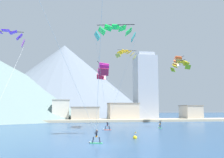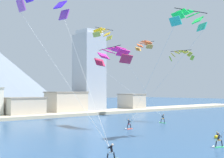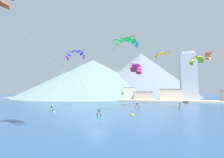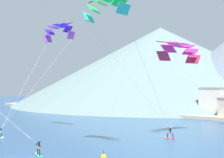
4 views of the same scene
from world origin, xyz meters
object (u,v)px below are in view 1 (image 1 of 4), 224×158
(kitesurfer_near_trail, at_px, (106,127))
(parafoil_kite_distant_high_outer, at_px, (126,53))
(kitesurfer_mid_center, at_px, (160,126))
(parafoil_kite_near_trail, at_px, (115,32))
(kitesurfer_far_left, at_px, (95,139))
(parafoil_kite_near_lead, at_px, (6,36))
(parafoil_kite_distant_low_drift, at_px, (178,60))
(parafoil_kite_distant_mid_solo, at_px, (180,65))
(race_marker_buoy, at_px, (135,138))
(parafoil_kite_mid_center, at_px, (103,69))

(kitesurfer_near_trail, bearing_deg, parafoil_kite_distant_high_outer, 64.07)
(kitesurfer_mid_center, relative_size, parafoil_kite_near_trail, 0.11)
(kitesurfer_far_left, relative_size, parafoil_kite_near_lead, 0.11)
(kitesurfer_near_trail, distance_m, parafoil_kite_near_trail, 19.17)
(parafoil_kite_distant_low_drift, relative_size, parafoil_kite_distant_mid_solo, 1.22)
(parafoil_kite_distant_high_outer, xyz_separation_m, parafoil_kite_distant_mid_solo, (8.57, -14.18, -5.28))
(parafoil_kite_near_lead, bearing_deg, kitesurfer_far_left, -43.10)
(kitesurfer_near_trail, distance_m, parafoil_kite_distant_high_outer, 25.06)
(kitesurfer_far_left, height_order, parafoil_kite_near_lead, parafoil_kite_near_lead)
(parafoil_kite_distant_high_outer, xyz_separation_m, race_marker_buoy, (-5.70, -29.87, -18.45))
(parafoil_kite_mid_center, relative_size, parafoil_kite_distant_mid_solo, 2.71)
(parafoil_kite_near_lead, xyz_separation_m, parafoil_kite_distant_high_outer, (25.34, 20.46, 2.51))
(kitesurfer_near_trail, bearing_deg, race_marker_buoy, -82.61)
(kitesurfer_near_trail, xyz_separation_m, parafoil_kite_near_trail, (-0.36, -11.69, 15.19))
(kitesurfer_far_left, bearing_deg, parafoil_kite_distant_high_outer, 70.89)
(parafoil_kite_near_lead, distance_m, race_marker_buoy, 26.98)
(kitesurfer_near_trail, height_order, parafoil_kite_distant_high_outer, parafoil_kite_distant_high_outer)
(parafoil_kite_near_lead, height_order, parafoil_kite_near_trail, parafoil_kite_near_lead)
(parafoil_kite_near_lead, xyz_separation_m, race_marker_buoy, (19.63, -9.41, -15.94))
(race_marker_buoy, bearing_deg, parafoil_kite_near_trail, 130.15)
(kitesurfer_far_left, distance_m, parafoil_kite_mid_center, 24.51)
(parafoil_kite_near_lead, xyz_separation_m, parafoil_kite_near_trail, (17.41, -6.78, -0.43))
(kitesurfer_near_trail, relative_size, kitesurfer_far_left, 1.00)
(kitesurfer_mid_center, distance_m, kitesurfer_far_left, 25.92)
(kitesurfer_far_left, bearing_deg, parafoil_kite_near_trail, 59.27)
(kitesurfer_near_trail, height_order, race_marker_buoy, kitesurfer_near_trail)
(kitesurfer_mid_center, distance_m, parafoil_kite_mid_center, 16.74)
(kitesurfer_mid_center, height_order, parafoil_kite_distant_high_outer, parafoil_kite_distant_high_outer)
(kitesurfer_far_left, distance_m, parafoil_kite_near_lead, 24.51)
(kitesurfer_near_trail, distance_m, parafoil_kite_near_lead, 24.17)
(parafoil_kite_mid_center, bearing_deg, kitesurfer_near_trail, -86.57)
(race_marker_buoy, bearing_deg, parafoil_kite_distant_low_drift, 56.51)
(parafoil_kite_distant_high_outer, distance_m, parafoil_kite_distant_low_drift, 15.63)
(parafoil_kite_near_lead, distance_m, parafoil_kite_near_trail, 18.69)
(parafoil_kite_near_trail, bearing_deg, kitesurfer_far_left, -120.73)
(race_marker_buoy, bearing_deg, parafoil_kite_distant_mid_solo, 47.70)
(parafoil_kite_distant_mid_solo, bearing_deg, parafoil_kite_distant_high_outer, 121.14)
(kitesurfer_far_left, height_order, parafoil_kite_near_trail, parafoil_kite_near_trail)
(kitesurfer_near_trail, height_order, parafoil_kite_mid_center, parafoil_kite_mid_center)
(kitesurfer_far_left, height_order, parafoil_kite_distant_mid_solo, parafoil_kite_distant_mid_solo)
(parafoil_kite_distant_mid_solo, relative_size, race_marker_buoy, 4.86)
(kitesurfer_mid_center, height_order, kitesurfer_far_left, kitesurfer_mid_center)
(parafoil_kite_near_trail, bearing_deg, kitesurfer_near_trail, 88.22)
(parafoil_kite_mid_center, bearing_deg, kitesurfer_far_left, -100.17)
(kitesurfer_far_left, bearing_deg, parafoil_kite_distant_mid_solo, 43.61)
(parafoil_kite_distant_low_drift, bearing_deg, parafoil_kite_distant_high_outer, -172.20)
(kitesurfer_mid_center, relative_size, parafoil_kite_distant_low_drift, 0.29)
(kitesurfer_far_left, relative_size, parafoil_kite_distant_low_drift, 0.29)
(parafoil_kite_near_trail, bearing_deg, parafoil_kite_distant_mid_solo, 38.37)
(parafoil_kite_near_trail, height_order, parafoil_kite_distant_mid_solo, parafoil_kite_near_trail)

